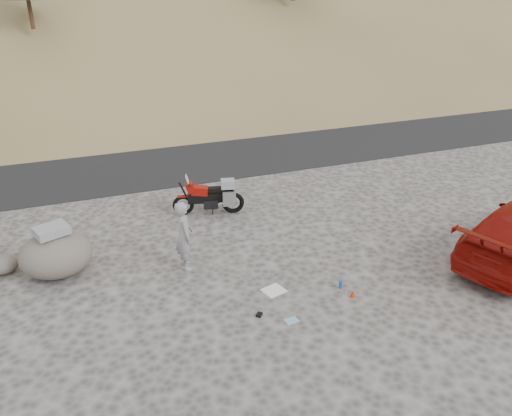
{
  "coord_description": "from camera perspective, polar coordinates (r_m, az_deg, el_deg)",
  "views": [
    {
      "loc": [
        -3.07,
        -9.25,
        6.23
      ],
      "look_at": [
        0.84,
        1.15,
        1.0
      ],
      "focal_mm": 35.0,
      "sensor_mm": 36.0,
      "label": 1
    }
  ],
  "objects": [
    {
      "name": "gear_blue_cloth",
      "position": [
        10.15,
        4.09,
        -12.71
      ],
      "size": [
        0.28,
        0.22,
        0.01
      ],
      "primitive_type": "cube",
      "rotation": [
        0.0,
        0.0,
        0.11
      ],
      "color": "#7FA5C4",
      "rests_on": "ground"
    },
    {
      "name": "ground",
      "position": [
        11.57,
        -1.91,
        -7.41
      ],
      "size": [
        140.0,
        140.0,
        0.0
      ],
      "primitive_type": "plane",
      "color": "#3F3C3A",
      "rests_on": "ground"
    },
    {
      "name": "man",
      "position": [
        11.9,
        -7.96,
        -6.65
      ],
      "size": [
        0.4,
        0.61,
        1.67
      ],
      "primitive_type": "imported",
      "rotation": [
        0.0,
        0.0,
        1.57
      ],
      "color": "gray",
      "rests_on": "ground"
    },
    {
      "name": "boulder",
      "position": [
        12.1,
        -21.89,
        -4.89
      ],
      "size": [
        1.79,
        1.59,
        1.21
      ],
      "rotation": [
        0.0,
        0.0,
        0.16
      ],
      "color": "#514C46",
      "rests_on": "ground"
    },
    {
      "name": "gear_bottle",
      "position": [
        11.15,
        9.64,
        -8.62
      ],
      "size": [
        0.09,
        0.09,
        0.19
      ],
      "primitive_type": "cylinder",
      "rotation": [
        0.0,
        0.0,
        -0.36
      ],
      "color": "#17478C",
      "rests_on": "ground"
    },
    {
      "name": "gear_glove_b",
      "position": [
        10.25,
        0.37,
        -12.09
      ],
      "size": [
        0.17,
        0.17,
        0.05
      ],
      "primitive_type": "cube",
      "rotation": [
        0.0,
        0.0,
        0.85
      ],
      "color": "black",
      "rests_on": "ground"
    },
    {
      "name": "small_rock",
      "position": [
        12.86,
        -26.93,
        -5.81
      ],
      "size": [
        0.74,
        0.68,
        0.4
      ],
      "rotation": [
        0.0,
        0.0,
        0.15
      ],
      "color": "#514C46",
      "rests_on": "ground"
    },
    {
      "name": "road",
      "position": [
        19.53,
        -10.55,
        6.16
      ],
      "size": [
        120.0,
        7.0,
        0.05
      ],
      "primitive_type": "cube",
      "color": "black",
      "rests_on": "ground"
    },
    {
      "name": "motorcycle",
      "position": [
        14.15,
        -5.09,
        1.28
      ],
      "size": [
        2.0,
        0.87,
        1.21
      ],
      "rotation": [
        0.0,
        0.0,
        -0.24
      ],
      "color": "black",
      "rests_on": "ground"
    },
    {
      "name": "gear_funnel",
      "position": [
        10.93,
        11.01,
        -9.58
      ],
      "size": [
        0.15,
        0.15,
        0.16
      ],
      "primitive_type": "cone",
      "rotation": [
        0.0,
        0.0,
        -0.28
      ],
      "color": "red",
      "rests_on": "ground"
    },
    {
      "name": "gear_white_cloth",
      "position": [
        10.96,
        2.05,
        -9.4
      ],
      "size": [
        0.55,
        0.51,
        0.02
      ],
      "primitive_type": "cube",
      "rotation": [
        0.0,
        0.0,
        0.28
      ],
      "color": "white",
      "rests_on": "ground"
    }
  ]
}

